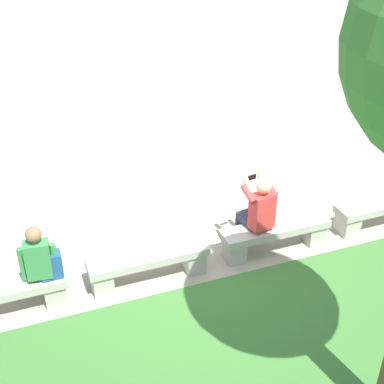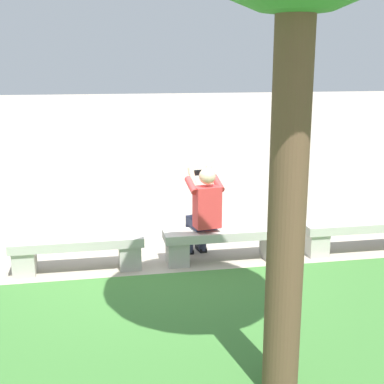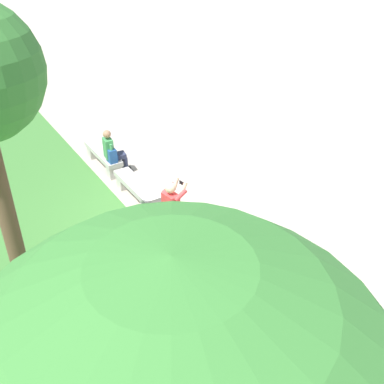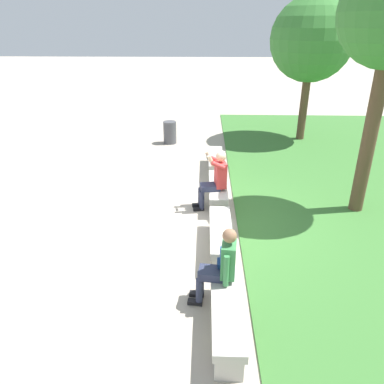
{
  "view_description": "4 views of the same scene",
  "coord_description": "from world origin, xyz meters",
  "px_view_note": "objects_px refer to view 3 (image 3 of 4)",
  "views": [
    {
      "loc": [
        2.48,
        5.75,
        4.98
      ],
      "look_at": [
        0.18,
        -0.44,
        1.03
      ],
      "focal_mm": 50.0,
      "sensor_mm": 36.0,
      "label": 1
    },
    {
      "loc": [
        0.74,
        6.74,
        2.67
      ],
      "look_at": [
        -0.56,
        -0.2,
        0.95
      ],
      "focal_mm": 50.0,
      "sensor_mm": 36.0,
      "label": 2
    },
    {
      "loc": [
        -7.35,
        3.72,
        5.75
      ],
      "look_at": [
        -0.49,
        -0.61,
        0.78
      ],
      "focal_mm": 42.0,
      "sensor_mm": 36.0,
      "label": 3
    },
    {
      "loc": [
        6.85,
        -0.32,
        3.82
      ],
      "look_at": [
        0.02,
        -0.56,
        0.7
      ],
      "focal_mm": 35.0,
      "sensor_mm": 36.0,
      "label": 4
    }
  ],
  "objects_px": {
    "bench_mid": "(137,189)",
    "person_photographer": "(175,206)",
    "bench_near": "(180,232)",
    "bench_main": "(239,290)",
    "person_distant": "(113,151)",
    "bench_far": "(103,157)",
    "backpack": "(112,155)"
  },
  "relations": [
    {
      "from": "bench_mid",
      "to": "person_photographer",
      "type": "relative_size",
      "value": 1.29
    },
    {
      "from": "bench_near",
      "to": "bench_main",
      "type": "bearing_deg",
      "value": 180.0
    },
    {
      "from": "bench_mid",
      "to": "person_distant",
      "type": "xyz_separation_m",
      "value": [
        1.44,
        -0.07,
        0.38
      ]
    },
    {
      "from": "bench_far",
      "to": "backpack",
      "type": "bearing_deg",
      "value": 178.12
    },
    {
      "from": "person_photographer",
      "to": "bench_far",
      "type": "bearing_deg",
      "value": 1.19
    },
    {
      "from": "person_photographer",
      "to": "person_distant",
      "type": "relative_size",
      "value": 1.05
    },
    {
      "from": "bench_mid",
      "to": "backpack",
      "type": "relative_size",
      "value": 3.99
    },
    {
      "from": "person_photographer",
      "to": "person_distant",
      "type": "height_order",
      "value": "person_photographer"
    },
    {
      "from": "bench_mid",
      "to": "bench_far",
      "type": "distance_m",
      "value": 1.99
    },
    {
      "from": "bench_main",
      "to": "person_photographer",
      "type": "bearing_deg",
      "value": -1.92
    },
    {
      "from": "backpack",
      "to": "bench_near",
      "type": "bearing_deg",
      "value": -179.61
    },
    {
      "from": "bench_main",
      "to": "bench_mid",
      "type": "distance_m",
      "value": 3.98
    },
    {
      "from": "person_distant",
      "to": "bench_far",
      "type": "bearing_deg",
      "value": 6.82
    },
    {
      "from": "bench_far",
      "to": "backpack",
      "type": "distance_m",
      "value": 0.76
    },
    {
      "from": "bench_far",
      "to": "person_photographer",
      "type": "height_order",
      "value": "person_photographer"
    },
    {
      "from": "bench_mid",
      "to": "backpack",
      "type": "bearing_deg",
      "value": 0.99
    },
    {
      "from": "bench_far",
      "to": "backpack",
      "type": "xyz_separation_m",
      "value": [
        -0.68,
        0.02,
        0.33
      ]
    },
    {
      "from": "bench_far",
      "to": "person_distant",
      "type": "relative_size",
      "value": 1.36
    },
    {
      "from": "backpack",
      "to": "person_distant",
      "type": "bearing_deg",
      "value": -33.7
    },
    {
      "from": "bench_far",
      "to": "person_distant",
      "type": "height_order",
      "value": "person_distant"
    },
    {
      "from": "bench_main",
      "to": "bench_far",
      "type": "distance_m",
      "value": 5.97
    },
    {
      "from": "bench_main",
      "to": "person_distant",
      "type": "distance_m",
      "value": 5.43
    },
    {
      "from": "bench_far",
      "to": "person_photographer",
      "type": "distance_m",
      "value": 3.71
    },
    {
      "from": "bench_far",
      "to": "person_photographer",
      "type": "xyz_separation_m",
      "value": [
        -3.68,
        -0.08,
        0.44
      ]
    },
    {
      "from": "bench_near",
      "to": "bench_mid",
      "type": "bearing_deg",
      "value": 0.0
    },
    {
      "from": "person_distant",
      "to": "bench_main",
      "type": "bearing_deg",
      "value": 179.3
    },
    {
      "from": "bench_near",
      "to": "bench_mid",
      "type": "relative_size",
      "value": 1.0
    },
    {
      "from": "bench_main",
      "to": "person_photographer",
      "type": "relative_size",
      "value": 1.29
    },
    {
      "from": "bench_main",
      "to": "backpack",
      "type": "xyz_separation_m",
      "value": [
        5.28,
        0.02,
        0.33
      ]
    },
    {
      "from": "bench_far",
      "to": "bench_near",
      "type": "bearing_deg",
      "value": 180.0
    },
    {
      "from": "bench_main",
      "to": "bench_mid",
      "type": "relative_size",
      "value": 1.0
    },
    {
      "from": "person_distant",
      "to": "person_photographer",
      "type": "bearing_deg",
      "value": -179.81
    }
  ]
}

